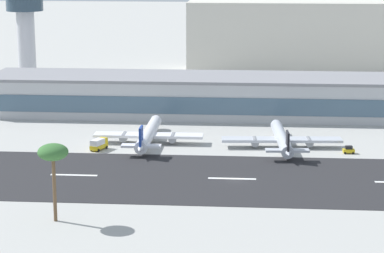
% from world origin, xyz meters
% --- Properties ---
extents(ground_plane, '(1400.00, 1400.00, 0.00)m').
position_xyz_m(ground_plane, '(0.00, 0.00, 0.00)').
color(ground_plane, '#A8A8A3').
extents(runway_strip, '(800.00, 43.99, 0.08)m').
position_xyz_m(runway_strip, '(0.00, 1.30, 0.04)').
color(runway_strip, '#262628').
rests_on(runway_strip, ground_plane).
extents(runway_centreline_dash_3, '(12.00, 1.20, 0.01)m').
position_xyz_m(runway_centreline_dash_3, '(-41.00, 1.30, 0.09)').
color(runway_centreline_dash_3, white).
rests_on(runway_centreline_dash_3, runway_strip).
extents(runway_centreline_dash_4, '(12.00, 1.20, 0.01)m').
position_xyz_m(runway_centreline_dash_4, '(-0.89, 1.30, 0.09)').
color(runway_centreline_dash_4, white).
rests_on(runway_centreline_dash_4, runway_strip).
extents(terminal_building, '(162.83, 27.94, 13.60)m').
position_xyz_m(terminal_building, '(-5.83, 79.62, 6.81)').
color(terminal_building, '#B7BABC').
rests_on(terminal_building, ground_plane).
extents(control_tower, '(15.27, 15.27, 39.83)m').
position_xyz_m(control_tower, '(-84.09, 110.13, 25.88)').
color(control_tower, silver).
rests_on(control_tower, ground_plane).
extents(distant_hotel_block, '(106.96, 34.98, 33.26)m').
position_xyz_m(distant_hotel_block, '(27.26, 178.58, 16.63)').
color(distant_hotel_block, beige).
rests_on(distant_hotel_block, ground_plane).
extents(airliner_navy_tail_gate_0, '(32.36, 40.78, 8.51)m').
position_xyz_m(airliner_navy_tail_gate_0, '(-26.62, 35.68, 2.71)').
color(airliner_navy_tail_gate_0, white).
rests_on(airliner_navy_tail_gate_0, ground_plane).
extents(airliner_black_tail_gate_1, '(34.99, 39.25, 8.19)m').
position_xyz_m(airliner_black_tail_gate_1, '(12.53, 33.65, 2.61)').
color(airliner_black_tail_gate_1, silver).
rests_on(airliner_black_tail_gate_1, ground_plane).
extents(service_baggage_tug_0, '(3.35, 2.17, 2.20)m').
position_xyz_m(service_baggage_tug_0, '(31.05, 29.03, 1.05)').
color(service_baggage_tug_0, gold).
rests_on(service_baggage_tug_0, ground_plane).
extents(service_box_truck_1, '(4.52, 6.46, 3.25)m').
position_xyz_m(service_box_truck_1, '(-39.71, 27.46, 1.79)').
color(service_box_truck_1, gold).
rests_on(service_box_truck_1, ground_plane).
extents(palm_tree_1, '(6.40, 6.40, 16.75)m').
position_xyz_m(palm_tree_1, '(-37.10, -32.70, 14.57)').
color(palm_tree_1, brown).
rests_on(palm_tree_1, ground_plane).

